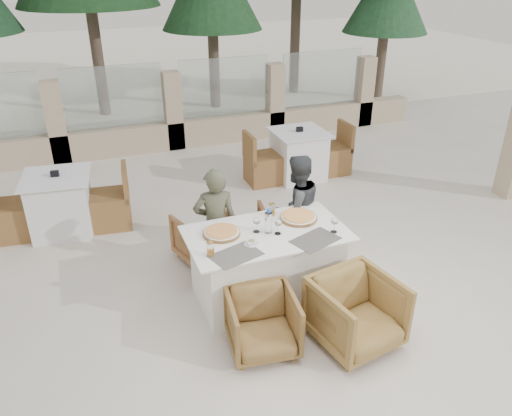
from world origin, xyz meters
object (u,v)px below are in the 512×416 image
object	(u,v)px
armchair_near_right	(356,313)
bg_table_a	(61,204)
wine_glass_corner	(334,224)
diner_right	(296,209)
olive_dish	(252,242)
beer_glass_right	(272,209)
pizza_left	(222,232)
armchair_near_left	(262,323)
bg_table_b	(299,155)
diner_left	(216,224)
beer_glass_left	(211,249)
armchair_far_right	(289,231)
dining_table	(266,265)
wine_glass_centre	(256,224)
water_bottle	(269,221)
wine_glass_near	(278,226)
pizza_right	(299,217)
armchair_far_left	(206,237)

from	to	relation	value
armchair_near_right	bg_table_a	world-z (taller)	bg_table_a
wine_glass_corner	diner_right	bearing A→B (deg)	92.34
wine_glass_corner	olive_dish	bearing A→B (deg)	174.69
olive_dish	beer_glass_right	bearing A→B (deg)	49.64
pizza_left	armchair_near_left	world-z (taller)	pizza_left
olive_dish	bg_table_b	world-z (taller)	olive_dish
diner_left	bg_table_b	distance (m)	2.99
beer_glass_left	bg_table_b	distance (m)	3.76
armchair_near_left	bg_table_a	distance (m)	3.36
pizza_left	bg_table_b	bearing A→B (deg)	51.40
armchair_far_right	diner_right	xyz separation A→B (m)	(0.02, -0.11, 0.34)
bg_table_b	dining_table	bearing A→B (deg)	-120.62
bg_table_b	pizza_left	bearing A→B (deg)	-128.02
pizza_left	wine_glass_centre	bearing A→B (deg)	-12.20
water_bottle	diner_left	size ratio (longest dim) A/B	0.20
pizza_left	bg_table_b	size ratio (longest dim) A/B	0.23
beer_glass_right	olive_dish	size ratio (longest dim) A/B	1.25
olive_dish	water_bottle	bearing A→B (deg)	32.12
olive_dish	dining_table	bearing A→B (deg)	34.94
dining_table	pizza_left	distance (m)	0.61
wine_glass_near	wine_glass_corner	size ratio (longest dim) A/B	1.00
diner_right	dining_table	bearing A→B (deg)	32.64
bg_table_a	diner_right	bearing A→B (deg)	-26.79
pizza_left	beer_glass_left	xyz separation A→B (m)	(-0.21, -0.33, 0.04)
diner_right	bg_table_b	bearing A→B (deg)	-127.67
pizza_left	water_bottle	world-z (taller)	water_bottle
wine_glass_corner	armchair_far_right	world-z (taller)	wine_glass_corner
wine_glass_corner	beer_glass_right	xyz separation A→B (m)	(-0.44, 0.55, -0.02)
dining_table	armchair_far_right	xyz separation A→B (m)	(0.57, 0.69, -0.08)
beer_glass_left	diner_right	distance (m)	1.47
wine_glass_centre	bg_table_a	bearing A→B (deg)	130.01
wine_glass_near	beer_glass_left	size ratio (longest dim) A/B	1.34
pizza_right	wine_glass_corner	bearing A→B (deg)	-60.55
wine_glass_corner	armchair_near_left	world-z (taller)	wine_glass_corner
beer_glass_right	armchair_far_right	size ratio (longest dim) A/B	0.20
armchair_far_left	armchair_near_left	distance (m)	1.64
pizza_right	armchair_near_left	xyz separation A→B (m)	(-0.74, -0.86, -0.51)
diner_left	bg_table_a	bearing A→B (deg)	-38.89
wine_glass_near	diner_right	size ratio (longest dim) A/B	0.14
armchair_far_left	diner_right	size ratio (longest dim) A/B	0.49
armchair_far_left	diner_right	xyz separation A→B (m)	(0.98, -0.36, 0.36)
pizza_right	bg_table_a	size ratio (longest dim) A/B	0.24
beer_glass_right	armchair_far_left	xyz separation A→B (m)	(-0.57, 0.61, -0.55)
wine_glass_near	diner_left	distance (m)	0.80
pizza_right	armchair_far_right	bearing A→B (deg)	73.79
armchair_near_right	diner_left	size ratio (longest dim) A/B	0.57
wine_glass_corner	armchair_near_right	size ratio (longest dim) A/B	0.25
wine_glass_corner	beer_glass_left	world-z (taller)	wine_glass_corner
beer_glass_left	bg_table_a	distance (m)	2.81
armchair_far_right	bg_table_a	xyz separation A→B (m)	(-2.50, 1.56, 0.08)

